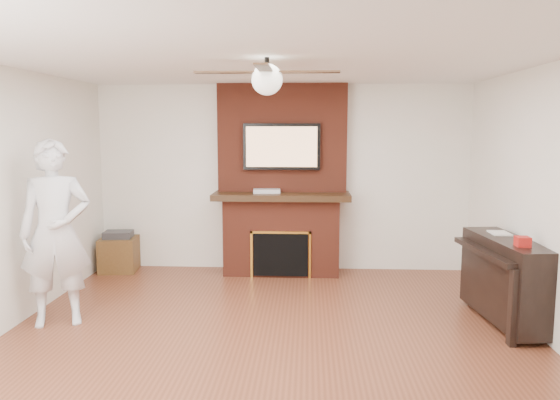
# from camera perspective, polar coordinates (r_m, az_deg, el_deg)

# --- Properties ---
(room_shell) EXTENTS (5.36, 5.86, 2.86)m
(room_shell) POSITION_cam_1_polar(r_m,az_deg,el_deg) (4.66, -1.33, -0.73)
(room_shell) COLOR brown
(room_shell) RESTS_ON ground
(fireplace) EXTENTS (1.78, 0.64, 2.50)m
(fireplace) POSITION_cam_1_polar(r_m,az_deg,el_deg) (7.22, 0.19, 0.16)
(fireplace) COLOR maroon
(fireplace) RESTS_ON ground
(tv) EXTENTS (1.00, 0.08, 0.60)m
(tv) POSITION_cam_1_polar(r_m,az_deg,el_deg) (7.12, 0.17, 5.59)
(tv) COLOR black
(tv) RESTS_ON fireplace
(ceiling_fan) EXTENTS (1.21, 1.21, 0.31)m
(ceiling_fan) POSITION_cam_1_polar(r_m,az_deg,el_deg) (4.63, -1.37, 12.62)
(ceiling_fan) COLOR black
(ceiling_fan) RESTS_ON room_shell
(person) EXTENTS (0.78, 0.65, 1.82)m
(person) POSITION_cam_1_polar(r_m,az_deg,el_deg) (5.73, -22.40, -3.20)
(person) COLOR silver
(person) RESTS_ON ground
(side_table) EXTENTS (0.52, 0.52, 0.55)m
(side_table) POSITION_cam_1_polar(r_m,az_deg,el_deg) (7.71, -16.47, -5.29)
(side_table) COLOR #573818
(side_table) RESTS_ON ground
(piano) EXTENTS (0.62, 1.34, 0.94)m
(piano) POSITION_cam_1_polar(r_m,az_deg,el_deg) (5.85, 22.49, -7.55)
(piano) COLOR black
(piano) RESTS_ON ground
(cable_box) EXTENTS (0.36, 0.22, 0.05)m
(cable_box) POSITION_cam_1_polar(r_m,az_deg,el_deg) (7.12, -1.40, 0.95)
(cable_box) COLOR silver
(cable_box) RESTS_ON fireplace
(candle_orange) EXTENTS (0.07, 0.07, 0.13)m
(candle_orange) POSITION_cam_1_polar(r_m,az_deg,el_deg) (7.20, -1.37, -7.42)
(candle_orange) COLOR #B94715
(candle_orange) RESTS_ON ground
(candle_green) EXTENTS (0.07, 0.07, 0.10)m
(candle_green) POSITION_cam_1_polar(r_m,az_deg,el_deg) (7.16, 0.18, -7.62)
(candle_green) COLOR #428234
(candle_green) RESTS_ON ground
(candle_cream) EXTENTS (0.07, 0.07, 0.10)m
(candle_cream) POSITION_cam_1_polar(r_m,az_deg,el_deg) (7.23, 1.55, -7.47)
(candle_cream) COLOR beige
(candle_cream) RESTS_ON ground
(candle_blue) EXTENTS (0.07, 0.07, 0.08)m
(candle_blue) POSITION_cam_1_polar(r_m,az_deg,el_deg) (7.24, 1.98, -7.54)
(candle_blue) COLOR #3746A7
(candle_blue) RESTS_ON ground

